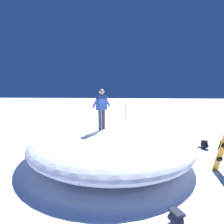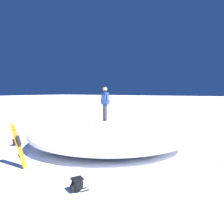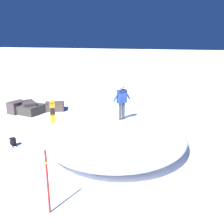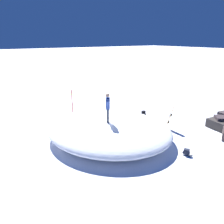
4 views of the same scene
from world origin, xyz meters
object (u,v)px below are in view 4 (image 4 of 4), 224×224
at_px(snowboard_primary_upright, 170,117).
at_px(backpack_near, 186,152).
at_px(snowboarder_standing, 108,106).
at_px(trail_marker_pole, 72,102).
at_px(backpack_far, 144,113).

xyz_separation_m(snowboard_primary_upright, backpack_near, (-2.90, 1.89, -0.65)).
relative_size(snowboarder_standing, trail_marker_pole, 0.85).
height_order(backpack_near, trail_marker_pole, trail_marker_pole).
bearing_deg(snowboarder_standing, snowboard_primary_upright, -99.40).
height_order(snowboarder_standing, backpack_near, snowboarder_standing).
xyz_separation_m(backpack_near, trail_marker_pole, (9.26, 2.22, 0.86)).
relative_size(backpack_near, backpack_far, 0.97).
xyz_separation_m(snowboarder_standing, snowboard_primary_upright, (-0.73, -4.39, -1.36)).
distance_m(backpack_far, trail_marker_pole, 5.67).
bearing_deg(backpack_near, backpack_far, -20.82).
xyz_separation_m(snowboard_primary_upright, trail_marker_pole, (6.36, 4.11, 0.22)).
xyz_separation_m(backpack_near, backpack_far, (5.81, -2.21, 0.03)).
distance_m(snowboarder_standing, snowboard_primary_upright, 4.66).
xyz_separation_m(backpack_far, trail_marker_pole, (3.45, 4.43, 0.83)).
distance_m(snowboard_primary_upright, backpack_near, 3.52).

